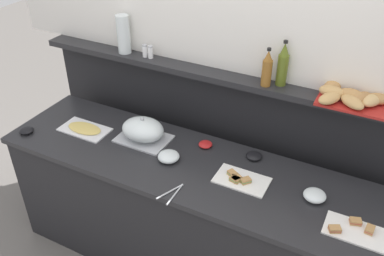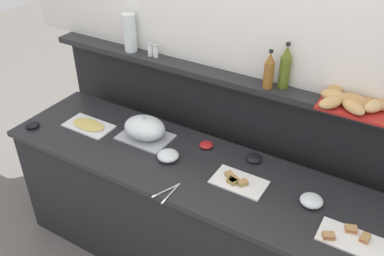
# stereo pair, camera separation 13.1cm
# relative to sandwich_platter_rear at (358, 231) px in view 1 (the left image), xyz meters

# --- Properties ---
(ground_plane) EXTENTS (12.00, 12.00, 0.00)m
(ground_plane) POSITION_rel_sandwich_platter_rear_xyz_m (-0.94, 0.70, -0.90)
(ground_plane) COLOR slate
(buffet_counter) EXTENTS (2.56, 0.67, 0.89)m
(buffet_counter) POSITION_rel_sandwich_platter_rear_xyz_m (-0.94, 0.10, -0.45)
(buffet_counter) COLOR black
(buffet_counter) RESTS_ON ground_plane
(back_ledge_unit) EXTENTS (2.82, 0.22, 1.30)m
(back_ledge_unit) POSITION_rel_sandwich_platter_rear_xyz_m (-0.94, 0.61, -0.21)
(back_ledge_unit) COLOR black
(back_ledge_unit) RESTS_ON ground_plane
(sandwich_platter_rear) EXTENTS (0.34, 0.17, 0.04)m
(sandwich_platter_rear) POSITION_rel_sandwich_platter_rear_xyz_m (0.00, 0.00, 0.00)
(sandwich_platter_rear) COLOR white
(sandwich_platter_rear) RESTS_ON buffet_counter
(sandwich_platter_side) EXTENTS (0.31, 0.19, 0.04)m
(sandwich_platter_side) POSITION_rel_sandwich_platter_rear_xyz_m (-0.66, 0.10, 0.00)
(sandwich_platter_side) COLOR white
(sandwich_platter_side) RESTS_ON buffet_counter
(cold_cuts_platter) EXTENTS (0.34, 0.19, 0.02)m
(cold_cuts_platter) POSITION_rel_sandwich_platter_rear_xyz_m (-1.79, 0.11, 0.00)
(cold_cuts_platter) COLOR white
(cold_cuts_platter) RESTS_ON buffet_counter
(serving_cloche) EXTENTS (0.34, 0.24, 0.17)m
(serving_cloche) POSITION_rel_sandwich_platter_rear_xyz_m (-1.38, 0.19, 0.06)
(serving_cloche) COLOR #B7BABF
(serving_cloche) RESTS_ON buffet_counter
(glass_bowl_large) EXTENTS (0.13, 0.13, 0.05)m
(glass_bowl_large) POSITION_rel_sandwich_platter_rear_xyz_m (-1.12, 0.08, 0.01)
(glass_bowl_large) COLOR silver
(glass_bowl_large) RESTS_ON buffet_counter
(glass_bowl_medium) EXTENTS (0.12, 0.12, 0.05)m
(glass_bowl_medium) POSITION_rel_sandwich_platter_rear_xyz_m (-0.25, 0.14, 0.01)
(glass_bowl_medium) COLOR silver
(glass_bowl_medium) RESTS_ON buffet_counter
(condiment_bowl_dark) EXTENTS (0.09, 0.09, 0.03)m
(condiment_bowl_dark) POSITION_rel_sandwich_platter_rear_xyz_m (-2.12, -0.10, 0.01)
(condiment_bowl_dark) COLOR black
(condiment_bowl_dark) RESTS_ON buffet_counter
(condiment_bowl_teal) EXTENTS (0.10, 0.10, 0.03)m
(condiment_bowl_teal) POSITION_rel_sandwich_platter_rear_xyz_m (-0.67, 0.34, 0.01)
(condiment_bowl_teal) COLOR black
(condiment_bowl_teal) RESTS_ON buffet_counter
(condiment_bowl_cream) EXTENTS (0.09, 0.09, 0.03)m
(condiment_bowl_cream) POSITION_rel_sandwich_platter_rear_xyz_m (-0.99, 0.31, 0.01)
(condiment_bowl_cream) COLOR red
(condiment_bowl_cream) RESTS_ON buffet_counter
(serving_tongs) EXTENTS (0.08, 0.19, 0.01)m
(serving_tongs) POSITION_rel_sandwich_platter_rear_xyz_m (-0.95, -0.17, -0.00)
(serving_tongs) COLOR #B7BABF
(serving_tongs) RESTS_ON buffet_counter
(vinegar_bottle_amber) EXTENTS (0.06, 0.06, 0.24)m
(vinegar_bottle_amber) POSITION_rel_sandwich_platter_rear_xyz_m (-0.70, 0.51, 0.51)
(vinegar_bottle_amber) COLOR #8E5B23
(vinegar_bottle_amber) RESTS_ON back_ledge_unit
(olive_oil_bottle) EXTENTS (0.06, 0.06, 0.28)m
(olive_oil_bottle) POSITION_rel_sandwich_platter_rear_xyz_m (-0.62, 0.57, 0.53)
(olive_oil_bottle) COLOR #56661E
(olive_oil_bottle) RESTS_ON back_ledge_unit
(salt_shaker) EXTENTS (0.03, 0.03, 0.09)m
(salt_shaker) POSITION_rel_sandwich_platter_rear_xyz_m (-1.56, 0.54, 0.45)
(salt_shaker) COLOR white
(salt_shaker) RESTS_ON back_ledge_unit
(pepper_shaker) EXTENTS (0.03, 0.03, 0.09)m
(pepper_shaker) POSITION_rel_sandwich_platter_rear_xyz_m (-1.51, 0.54, 0.45)
(pepper_shaker) COLOR white
(pepper_shaker) RESTS_ON back_ledge_unit
(bread_basket) EXTENTS (0.40, 0.31, 0.08)m
(bread_basket) POSITION_rel_sandwich_platter_rear_xyz_m (-0.21, 0.53, 0.44)
(bread_basket) COLOR #B2231E
(bread_basket) RESTS_ON back_ledge_unit
(water_carafe) EXTENTS (0.09, 0.09, 0.26)m
(water_carafe) POSITION_rel_sandwich_platter_rear_xyz_m (-1.72, 0.54, 0.54)
(water_carafe) COLOR silver
(water_carafe) RESTS_ON back_ledge_unit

